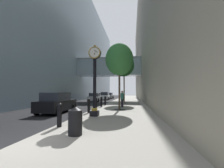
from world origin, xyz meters
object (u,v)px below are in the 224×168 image
at_px(bollard_sixth, 105,100).
at_px(car_grey_far, 109,96).
at_px(street_clock, 95,76).
at_px(street_tree_mid_near, 124,65).
at_px(bollard_third, 89,105).
at_px(pedestrian_walking, 122,98).
at_px(bollard_nearest, 59,114).
at_px(car_silver_near, 95,97).
at_px(bollard_fifth, 101,102).
at_px(bollard_fourth, 96,103).
at_px(trash_bin, 75,120).
at_px(car_black_trailing, 57,103).
at_px(street_tree_near, 119,60).
at_px(car_white_mid, 105,96).

height_order(bollard_sixth, car_grey_far, car_grey_far).
xyz_separation_m(bollard_sixth, car_grey_far, (-2.72, 21.76, 0.07)).
xyz_separation_m(street_clock, street_tree_mid_near, (1.35, 12.22, 2.91)).
bearing_deg(bollard_third, pedestrian_walking, 64.68).
height_order(bollard_third, car_grey_far, car_grey_far).
bearing_deg(bollard_nearest, car_silver_near, 99.62).
bearing_deg(bollard_fifth, car_grey_far, 96.41).
xyz_separation_m(bollard_fourth, trash_bin, (1.22, -8.46, -0.03)).
bearing_deg(street_clock, trash_bin, -84.91).
relative_size(bollard_third, car_silver_near, 0.25).
height_order(bollard_fourth, street_tree_mid_near, street_tree_mid_near).
bearing_deg(street_clock, car_black_trailing, 150.14).
distance_m(bollard_fourth, car_black_trailing, 3.43).
distance_m(pedestrian_walking, car_silver_near, 12.96).
distance_m(street_tree_near, car_grey_far, 27.30).
xyz_separation_m(street_clock, trash_bin, (0.40, -4.55, -2.12)).
bearing_deg(bollard_sixth, bollard_fifth, -90.00).
xyz_separation_m(bollard_nearest, street_tree_mid_near, (2.17, 15.56, 5.00)).
relative_size(car_silver_near, car_white_mid, 0.92).
distance_m(bollard_third, bollard_fourth, 2.42).
bearing_deg(bollard_sixth, street_clock, -84.64).
xyz_separation_m(bollard_fourth, bollard_sixth, (0.00, 4.83, 0.00)).
xyz_separation_m(bollard_fourth, street_tree_near, (2.17, 0.03, 4.04)).
bearing_deg(car_grey_far, bollard_nearest, -85.41).
distance_m(bollard_fourth, street_tree_mid_near, 9.94).
relative_size(bollard_sixth, car_white_mid, 0.23).
bearing_deg(bollard_sixth, car_white_mid, 100.20).
bearing_deg(car_white_mid, trash_bin, -82.05).
height_order(bollard_nearest, street_tree_near, street_tree_near).
relative_size(street_tree_near, car_white_mid, 1.31).
xyz_separation_m(trash_bin, car_silver_near, (-4.82, 22.40, 0.09)).
relative_size(pedestrian_walking, car_black_trailing, 0.38).
xyz_separation_m(bollard_fifth, bollard_sixth, (0.00, 2.42, 0.00)).
bearing_deg(bollard_third, bollard_sixth, 90.00).
distance_m(street_clock, street_tree_mid_near, 12.63).
bearing_deg(bollard_sixth, trash_bin, -84.74).
relative_size(street_tree_mid_near, pedestrian_walking, 4.17).
bearing_deg(street_tree_near, car_silver_near, 112.49).
height_order(street_clock, bollard_fifth, street_clock).
relative_size(street_tree_mid_near, car_silver_near, 1.69).
bearing_deg(bollard_fifth, street_clock, -82.62).
relative_size(bollard_nearest, street_tree_mid_near, 0.15).
xyz_separation_m(bollard_sixth, car_black_trailing, (-2.96, -6.57, 0.11)).
bearing_deg(car_silver_near, trash_bin, -77.87).
distance_m(bollard_sixth, car_grey_far, 21.93).
height_order(bollard_fifth, pedestrian_walking, pedestrian_walking).
height_order(street_tree_mid_near, trash_bin, street_tree_mid_near).
bearing_deg(bollard_sixth, street_tree_near, -65.71).
xyz_separation_m(bollard_third, car_white_mid, (-2.82, 22.92, 0.13)).
height_order(bollard_fifth, bollard_sixth, same).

